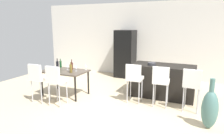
% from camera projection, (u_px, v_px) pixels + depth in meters
% --- Properties ---
extents(ground_plane, '(10.00, 10.00, 0.00)m').
position_uv_depth(ground_plane, '(129.00, 105.00, 5.33)').
color(ground_plane, '#C6B28E').
extents(back_wall, '(10.00, 0.12, 2.90)m').
position_uv_depth(back_wall, '(157.00, 40.00, 7.88)').
color(back_wall, silver).
rests_on(back_wall, ground_plane).
extents(kitchen_island, '(1.77, 0.86, 0.92)m').
position_uv_depth(kitchen_island, '(163.00, 81.00, 5.92)').
color(kitchen_island, black).
rests_on(kitchen_island, ground_plane).
extents(bar_chair_left, '(0.42, 0.42, 1.05)m').
position_uv_depth(bar_chair_left, '(134.00, 77.00, 5.38)').
color(bar_chair_left, white).
rests_on(bar_chair_left, ground_plane).
extents(bar_chair_middle, '(0.43, 0.43, 1.05)m').
position_uv_depth(bar_chair_middle, '(161.00, 80.00, 5.10)').
color(bar_chair_middle, white).
rests_on(bar_chair_middle, ground_plane).
extents(bar_chair_right, '(0.43, 0.43, 1.05)m').
position_uv_depth(bar_chair_right, '(192.00, 83.00, 4.81)').
color(bar_chair_right, white).
rests_on(bar_chair_right, ground_plane).
extents(dining_table, '(1.28, 0.80, 0.74)m').
position_uv_depth(dining_table, '(65.00, 73.00, 5.98)').
color(dining_table, '#4C4238').
rests_on(dining_table, ground_plane).
extents(dining_chair_near, '(0.40, 0.40, 1.05)m').
position_uv_depth(dining_chair_near, '(38.00, 77.00, 5.40)').
color(dining_chair_near, white).
rests_on(dining_chair_near, ground_plane).
extents(dining_chair_far, '(0.41, 0.41, 1.05)m').
position_uv_depth(dining_chair_far, '(56.00, 79.00, 5.17)').
color(dining_chair_far, white).
rests_on(dining_chair_far, ground_plane).
extents(wine_bottle_middle, '(0.08, 0.08, 0.29)m').
position_uv_depth(wine_bottle_middle, '(71.00, 68.00, 5.68)').
color(wine_bottle_middle, brown).
rests_on(wine_bottle_middle, dining_table).
extents(wine_bottle_corner, '(0.07, 0.07, 0.30)m').
position_uv_depth(wine_bottle_corner, '(72.00, 66.00, 6.06)').
color(wine_bottle_corner, '#471E19').
rests_on(wine_bottle_corner, dining_table).
extents(wine_bottle_inner, '(0.08, 0.08, 0.34)m').
position_uv_depth(wine_bottle_inner, '(57.00, 65.00, 6.00)').
color(wine_bottle_inner, black).
rests_on(wine_bottle_inner, dining_table).
extents(wine_bottle_right, '(0.07, 0.07, 0.27)m').
position_uv_depth(wine_bottle_right, '(61.00, 64.00, 6.37)').
color(wine_bottle_right, '#194723').
rests_on(wine_bottle_right, dining_table).
extents(wine_glass_left, '(0.07, 0.07, 0.17)m').
position_uv_depth(wine_glass_left, '(67.00, 66.00, 6.03)').
color(wine_glass_left, silver).
rests_on(wine_glass_left, dining_table).
extents(wine_glass_far, '(0.07, 0.07, 0.17)m').
position_uv_depth(wine_glass_far, '(86.00, 66.00, 6.02)').
color(wine_glass_far, silver).
rests_on(wine_glass_far, dining_table).
extents(wine_glass_near, '(0.07, 0.07, 0.17)m').
position_uv_depth(wine_glass_near, '(76.00, 67.00, 5.87)').
color(wine_glass_near, silver).
rests_on(wine_glass_near, dining_table).
extents(refrigerator, '(0.72, 0.68, 1.84)m').
position_uv_depth(refrigerator, '(125.00, 54.00, 8.06)').
color(refrigerator, black).
rests_on(refrigerator, ground_plane).
extents(fruit_bowl, '(0.23, 0.23, 0.07)m').
position_uv_depth(fruit_bowl, '(152.00, 64.00, 5.83)').
color(fruit_bowl, '#333338').
rests_on(fruit_bowl, kitchen_island).
extents(floor_vase, '(0.32, 0.32, 1.03)m').
position_uv_depth(floor_vase, '(210.00, 109.00, 4.08)').
color(floor_vase, '#47706B').
rests_on(floor_vase, ground_plane).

